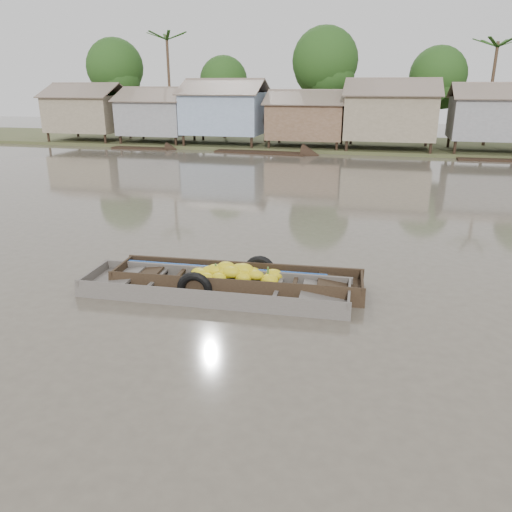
# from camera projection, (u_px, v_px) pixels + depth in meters

# --- Properties ---
(ground) EXTENTS (120.00, 120.00, 0.00)m
(ground) POSITION_uv_depth(u_px,v_px,m) (277.00, 303.00, 11.93)
(ground) COLOR #514A3E
(ground) RESTS_ON ground
(riverbank) EXTENTS (120.00, 12.47, 10.22)m
(riverbank) POSITION_uv_depth(u_px,v_px,m) (397.00, 109.00, 39.43)
(riverbank) COLOR #384723
(riverbank) RESTS_ON ground
(banana_boat) EXTENTS (6.49, 1.97, 0.92)m
(banana_boat) POSITION_uv_depth(u_px,v_px,m) (234.00, 280.00, 12.79)
(banana_boat) COLOR black
(banana_boat) RESTS_ON ground
(viewer_boat) EXTENTS (6.76, 2.04, 0.54)m
(viewer_boat) POSITION_uv_depth(u_px,v_px,m) (216.00, 292.00, 12.42)
(viewer_boat) COLOR #4A443E
(viewer_boat) RESTS_ON ground
(distant_boats) EXTENTS (44.93, 14.57, 0.35)m
(distant_boats) POSITION_uv_depth(u_px,v_px,m) (469.00, 166.00, 31.99)
(distant_boats) COLOR black
(distant_boats) RESTS_ON ground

